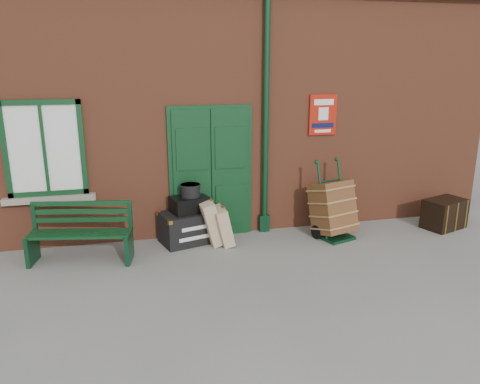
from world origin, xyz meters
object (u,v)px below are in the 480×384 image
object	(u,v)px
porter_trolley	(333,209)
dark_trunk	(444,214)
houdini_trunk	(193,226)
bench	(81,231)

from	to	relation	value
porter_trolley	dark_trunk	xyz separation A→B (m)	(2.18, -0.06, -0.24)
dark_trunk	houdini_trunk	bearing A→B (deg)	155.76
houdini_trunk	porter_trolley	world-z (taller)	porter_trolley
porter_trolley	houdini_trunk	bearing A→B (deg)	153.76
houdini_trunk	porter_trolley	bearing A→B (deg)	-24.46
houdini_trunk	dark_trunk	world-z (taller)	dark_trunk
bench	dark_trunk	size ratio (longest dim) A/B	2.11
porter_trolley	dark_trunk	size ratio (longest dim) A/B	1.77
houdini_trunk	dark_trunk	xyz separation A→B (m)	(4.56, -0.41, 0.01)
bench	porter_trolley	world-z (taller)	porter_trolley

